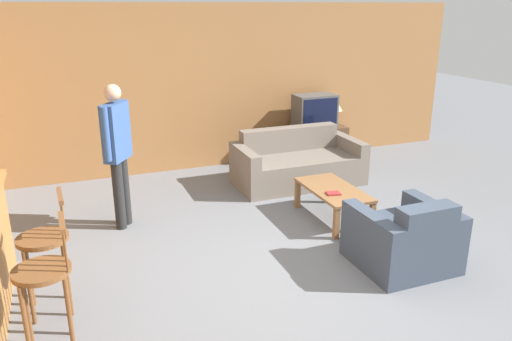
% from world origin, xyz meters
% --- Properties ---
extents(ground_plane, '(24.00, 24.00, 0.00)m').
position_xyz_m(ground_plane, '(0.00, 0.00, 0.00)').
color(ground_plane, slate).
extents(wall_back, '(9.40, 0.08, 2.60)m').
position_xyz_m(wall_back, '(0.00, 3.75, 1.30)').
color(wall_back, '#9E6B3D').
rests_on(wall_back, ground_plane).
extents(bar_chair_near, '(0.44, 0.44, 1.08)m').
position_xyz_m(bar_chair_near, '(-2.30, -0.35, 0.61)').
color(bar_chair_near, brown).
rests_on(bar_chair_near, ground_plane).
extents(bar_chair_mid, '(0.44, 0.44, 1.08)m').
position_xyz_m(bar_chair_mid, '(-2.30, 0.23, 0.61)').
color(bar_chair_mid, brown).
rests_on(bar_chair_mid, ground_plane).
extents(couch_far, '(1.88, 0.93, 0.79)m').
position_xyz_m(couch_far, '(1.16, 2.45, 0.29)').
color(couch_far, '#70665B').
rests_on(couch_far, ground_plane).
extents(armchair_near, '(0.92, 0.88, 0.77)m').
position_xyz_m(armchair_near, '(1.06, -0.24, 0.29)').
color(armchair_near, '#384251').
rests_on(armchair_near, ground_plane).
extents(coffee_table, '(0.56, 1.08, 0.41)m').
position_xyz_m(coffee_table, '(0.97, 1.05, 0.35)').
color(coffee_table, brown).
rests_on(coffee_table, ground_plane).
extents(tv_unit, '(1.07, 0.52, 0.60)m').
position_xyz_m(tv_unit, '(1.91, 3.35, 0.30)').
color(tv_unit, '#513823').
rests_on(tv_unit, ground_plane).
extents(tv, '(0.69, 0.42, 0.55)m').
position_xyz_m(tv, '(1.91, 3.34, 0.87)').
color(tv, '#4C4C4C').
rests_on(tv, tv_unit).
extents(book_on_table, '(0.18, 0.15, 0.02)m').
position_xyz_m(book_on_table, '(0.87, 0.88, 0.42)').
color(book_on_table, maroon).
rests_on(book_on_table, coffee_table).
extents(table_lamp, '(0.27, 0.27, 0.46)m').
position_xyz_m(table_lamp, '(2.29, 3.35, 0.94)').
color(table_lamp, brown).
rests_on(table_lamp, tv_unit).
extents(person_by_window, '(0.37, 0.46, 1.73)m').
position_xyz_m(person_by_window, '(-1.49, 1.81, 0.98)').
color(person_by_window, black).
rests_on(person_by_window, ground_plane).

